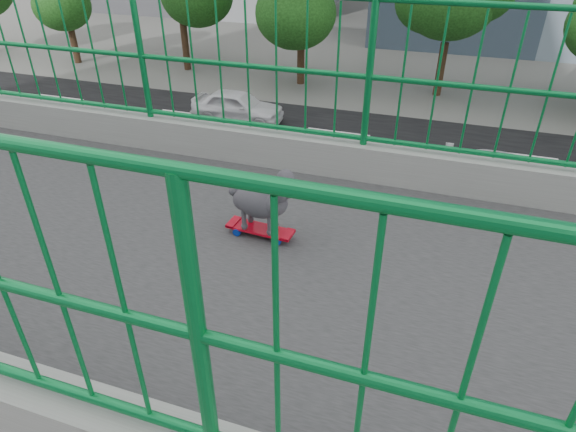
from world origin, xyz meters
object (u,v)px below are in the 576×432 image
(poodle, at_px, (263,199))
(car_7, at_px, (30,140))
(skateboard, at_px, (260,230))
(car_0, at_px, (554,369))
(car_1, at_px, (230,223))
(car_4, at_px, (237,106))
(car_3, at_px, (505,173))
(car_2, at_px, (10,136))
(car_6, at_px, (385,252))

(poodle, relative_size, car_7, 0.11)
(skateboard, bearing_deg, car_7, -124.41)
(car_0, bearing_deg, poodle, -35.87)
(poodle, distance_m, car_1, 12.06)
(car_7, bearing_deg, skateboard, -128.22)
(car_1, xyz_separation_m, car_4, (-9.60, -3.92, 0.11))
(car_0, xyz_separation_m, car_1, (-3.20, -8.83, -0.15))
(skateboard, distance_m, poodle, 0.25)
(car_3, bearing_deg, car_4, 75.29)
(car_3, xyz_separation_m, car_7, (3.20, -18.96, 0.02))
(car_0, bearing_deg, car_4, -135.12)
(skateboard, relative_size, car_0, 0.10)
(car_1, xyz_separation_m, car_7, (-3.20, -10.70, 0.02))
(skateboard, distance_m, car_0, 9.42)
(car_0, height_order, car_7, car_0)
(poodle, height_order, car_3, poodle)
(skateboard, relative_size, car_1, 0.12)
(car_3, bearing_deg, car_7, 99.58)
(car_1, height_order, car_2, car_2)
(car_0, height_order, car_6, car_0)
(poodle, relative_size, car_0, 0.11)
(car_1, height_order, car_7, car_7)
(car_0, bearing_deg, car_3, -176.65)
(car_1, bearing_deg, skateboard, 27.71)
(car_6, bearing_deg, car_0, 51.32)
(car_1, distance_m, car_6, 4.83)
(poodle, height_order, car_6, poodle)
(skateboard, relative_size, car_4, 0.11)
(car_2, bearing_deg, car_4, -50.73)
(car_3, distance_m, car_6, 7.26)
(skateboard, height_order, car_1, skateboard)
(car_6, xyz_separation_m, car_7, (-3.20, -15.53, 0.02))
(car_0, bearing_deg, skateboard, -36.06)
(car_1, bearing_deg, car_6, 90.00)
(skateboard, height_order, car_0, skateboard)
(car_4, xyz_separation_m, car_6, (9.60, 8.75, -0.12))
(skateboard, bearing_deg, car_3, 170.60)
(car_1, bearing_deg, car_0, 70.08)
(car_1, bearing_deg, car_4, -157.80)
(car_2, relative_size, car_4, 1.14)
(car_4, distance_m, car_6, 12.99)
(skateboard, height_order, car_4, skateboard)
(car_7, bearing_deg, car_3, -80.42)
(car_1, height_order, car_4, car_4)
(car_1, xyz_separation_m, car_6, (0.00, 4.83, -0.00))
(car_3, relative_size, car_4, 0.99)
(car_6, bearing_deg, poodle, -0.82)
(car_0, distance_m, car_7, 20.55)
(car_0, height_order, car_1, car_0)
(poodle, height_order, car_1, poodle)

